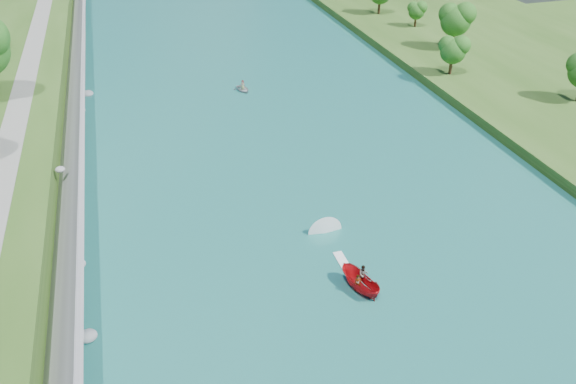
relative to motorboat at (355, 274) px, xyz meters
name	(u,v)px	position (x,y,z in m)	size (l,w,h in m)	color
ground	(388,313)	(1.19, -4.56, -0.88)	(260.00, 260.00, 0.00)	#2D5119
river_water	(312,191)	(1.19, 15.44, -0.83)	(55.00, 240.00, 0.10)	#1B675D
riprap_bank	(69,220)	(-24.65, 14.76, 0.91)	(4.23, 236.00, 4.23)	slate
trees_east	(485,43)	(39.86, 41.80, 4.59)	(16.92, 135.78, 9.54)	#154E15
motorboat	(355,274)	(0.00, 0.00, 0.00)	(3.60, 19.23, 2.16)	#B50E14
raft	(243,88)	(0.31, 46.32, -0.39)	(2.98, 3.66, 1.71)	#919499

